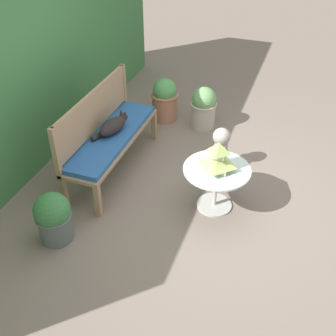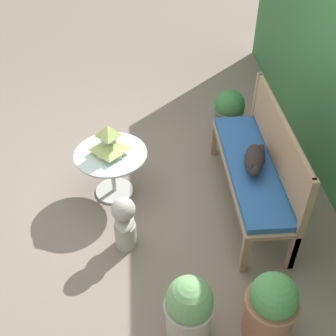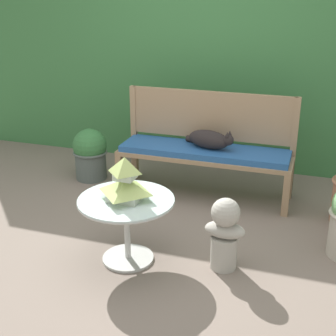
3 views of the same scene
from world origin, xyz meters
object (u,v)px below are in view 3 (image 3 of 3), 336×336
cat (210,139)px  pagoda_birdhouse (125,182)px  garden_bust (225,232)px  potted_plant_table_far (90,154)px  garden_bench (204,155)px  patio_table (127,212)px

cat → pagoda_birdhouse: 1.35m
garden_bust → potted_plant_table_far: (-1.69, 1.22, -0.01)m
garden_bench → cat: 0.16m
garden_bench → pagoda_birdhouse: (-0.25, -1.31, 0.21)m
cat → patio_table: 1.36m
cat → garden_bust: (0.41, -1.19, -0.29)m
patio_table → garden_bust: size_ratio=1.28×
pagoda_birdhouse → potted_plant_table_far: (-0.99, 1.35, -0.36)m
cat → garden_bust: bearing=-57.4°
cat → potted_plant_table_far: (-1.29, 0.04, -0.30)m
potted_plant_table_far → garden_bust: bearing=-35.9°
cat → patio_table: (-0.29, -1.31, -0.18)m
patio_table → potted_plant_table_far: size_ratio=1.29×
cat → garden_bench: bearing=-159.3°
pagoda_birdhouse → garden_bench: bearing=79.3°
garden_bench → garden_bust: (0.45, -1.18, -0.13)m
garden_bench → potted_plant_table_far: (-1.24, 0.04, -0.14)m
pagoda_birdhouse → potted_plant_table_far: bearing=126.4°
patio_table → potted_plant_table_far: 1.68m
garden_bench → potted_plant_table_far: bearing=178.1°
cat → garden_bust: 1.29m
patio_table → cat: bearing=77.4°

